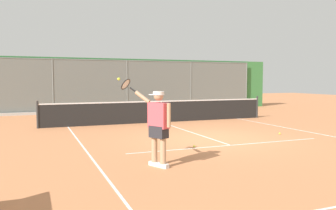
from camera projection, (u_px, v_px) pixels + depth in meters
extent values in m
plane|color=#C67A4C|center=(211.00, 139.00, 10.91)|extent=(60.00, 60.00, 0.00)
cube|color=white|center=(231.00, 145.00, 9.83)|extent=(6.22, 0.05, 0.01)
cube|color=white|center=(322.00, 134.00, 11.78)|extent=(0.05, 10.44, 0.01)
cube|color=white|center=(87.00, 152.00, 8.85)|extent=(0.05, 10.44, 0.01)
cube|color=white|center=(188.00, 131.00, 12.49)|extent=(0.05, 5.74, 0.01)
cylinder|color=slate|center=(246.00, 85.00, 23.44)|extent=(0.07, 0.07, 3.06)
cylinder|color=slate|center=(191.00, 85.00, 21.90)|extent=(0.07, 0.07, 3.06)
cylinder|color=slate|center=(127.00, 86.00, 20.35)|extent=(0.07, 0.07, 3.06)
cylinder|color=slate|center=(53.00, 86.00, 18.80)|extent=(0.07, 0.07, 3.06)
cylinder|color=slate|center=(127.00, 61.00, 20.24)|extent=(16.83, 0.05, 0.05)
cube|color=slate|center=(127.00, 86.00, 20.35)|extent=(16.83, 0.02, 3.06)
cube|color=#387A3D|center=(125.00, 85.00, 20.95)|extent=(19.83, 0.90, 3.15)
cube|color=#ADADA8|center=(128.00, 110.00, 20.29)|extent=(17.83, 0.18, 0.15)
cylinder|color=#2D2D2D|center=(257.00, 107.00, 16.99)|extent=(0.09, 0.09, 1.07)
cylinder|color=#2D2D2D|center=(38.00, 115.00, 13.23)|extent=(0.09, 0.09, 1.07)
cube|color=black|center=(161.00, 112.00, 15.11)|extent=(10.14, 0.02, 0.91)
cube|color=white|center=(161.00, 101.00, 15.08)|extent=(10.14, 0.04, 0.05)
cube|color=white|center=(161.00, 112.00, 15.11)|extent=(0.05, 0.04, 0.91)
cube|color=silver|center=(163.00, 166.00, 7.32)|extent=(0.22, 0.28, 0.09)
cylinder|color=tan|center=(163.00, 146.00, 7.29)|extent=(0.13, 0.13, 0.76)
cube|color=silver|center=(154.00, 164.00, 7.49)|extent=(0.22, 0.28, 0.09)
cylinder|color=tan|center=(154.00, 145.00, 7.46)|extent=(0.13, 0.13, 0.76)
cube|color=#28282D|center=(159.00, 132.00, 7.35)|extent=(0.38, 0.45, 0.26)
cube|color=#DB4C56|center=(159.00, 115.00, 7.32)|extent=(0.40, 0.51, 0.55)
cylinder|color=tan|center=(169.00, 115.00, 7.13)|extent=(0.08, 0.08, 0.50)
cylinder|color=tan|center=(143.00, 97.00, 7.55)|extent=(0.32, 0.32, 0.29)
sphere|color=tan|center=(159.00, 96.00, 7.29)|extent=(0.21, 0.21, 0.21)
cylinder|color=white|center=(159.00, 93.00, 7.29)|extent=(0.32, 0.32, 0.08)
cube|color=white|center=(155.00, 95.00, 7.37)|extent=(0.24, 0.25, 0.02)
cylinder|color=black|center=(133.00, 90.00, 7.63)|extent=(0.14, 0.14, 0.13)
torus|color=black|center=(126.00, 84.00, 7.70)|extent=(0.34, 0.34, 0.26)
cylinder|color=silver|center=(126.00, 84.00, 7.70)|extent=(0.27, 0.27, 0.21)
sphere|color=#CCDB33|center=(119.00, 79.00, 7.76)|extent=(0.07, 0.07, 0.07)
sphere|color=#D6E042|center=(194.00, 146.00, 9.52)|extent=(0.07, 0.07, 0.07)
sphere|color=#C1D138|center=(280.00, 133.00, 11.78)|extent=(0.07, 0.07, 0.07)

